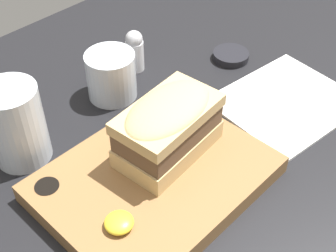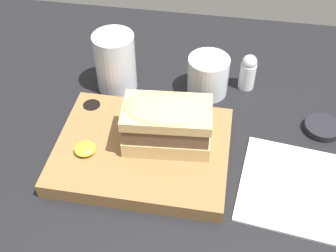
{
  "view_description": "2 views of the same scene",
  "coord_description": "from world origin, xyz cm",
  "px_view_note": "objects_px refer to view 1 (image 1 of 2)",
  "views": [
    {
      "loc": [
        -22.93,
        -30.39,
        49.34
      ],
      "look_at": [
        7.89,
        -0.71,
        10.19
      ],
      "focal_mm": 50.0,
      "sensor_mm": 36.0,
      "label": 1
    },
    {
      "loc": [
        16.63,
        -46.45,
        55.43
      ],
      "look_at": [
        9.01,
        -1.16,
        9.54
      ],
      "focal_mm": 45.0,
      "sensor_mm": 36.0,
      "label": 2
    }
  ],
  "objects_px": {
    "serving_board": "(154,179)",
    "sandwich": "(169,126)",
    "wine_glass": "(111,77)",
    "water_glass": "(17,129)",
    "napkin": "(286,102)",
    "salt_shaker": "(135,50)",
    "condiment_dish": "(231,56)"
  },
  "relations": [
    {
      "from": "condiment_dish",
      "to": "serving_board",
      "type": "bearing_deg",
      "value": -159.84
    },
    {
      "from": "napkin",
      "to": "condiment_dish",
      "type": "distance_m",
      "value": 0.14
    },
    {
      "from": "wine_glass",
      "to": "salt_shaker",
      "type": "xyz_separation_m",
      "value": [
        0.07,
        0.03,
        0.0
      ]
    },
    {
      "from": "wine_glass",
      "to": "sandwich",
      "type": "bearing_deg",
      "value": -106.04
    },
    {
      "from": "sandwich",
      "to": "salt_shaker",
      "type": "bearing_deg",
      "value": 58.04
    },
    {
      "from": "sandwich",
      "to": "condiment_dish",
      "type": "xyz_separation_m",
      "value": [
        0.26,
        0.1,
        -0.07
      ]
    },
    {
      "from": "salt_shaker",
      "to": "water_glass",
      "type": "bearing_deg",
      "value": -170.97
    },
    {
      "from": "serving_board",
      "to": "sandwich",
      "type": "distance_m",
      "value": 0.07
    },
    {
      "from": "water_glass",
      "to": "napkin",
      "type": "relative_size",
      "value": 0.52
    },
    {
      "from": "salt_shaker",
      "to": "serving_board",
      "type": "bearing_deg",
      "value": -127.86
    },
    {
      "from": "serving_board",
      "to": "sandwich",
      "type": "xyz_separation_m",
      "value": [
        0.04,
        0.01,
        0.06
      ]
    },
    {
      "from": "water_glass",
      "to": "wine_glass",
      "type": "xyz_separation_m",
      "value": [
        0.18,
        0.01,
        -0.01
      ]
    },
    {
      "from": "sandwich",
      "to": "serving_board",
      "type": "bearing_deg",
      "value": -163.59
    },
    {
      "from": "sandwich",
      "to": "condiment_dish",
      "type": "bearing_deg",
      "value": 20.72
    },
    {
      "from": "water_glass",
      "to": "wine_glass",
      "type": "height_order",
      "value": "water_glass"
    },
    {
      "from": "water_glass",
      "to": "salt_shaker",
      "type": "xyz_separation_m",
      "value": [
        0.25,
        0.04,
        -0.01
      ]
    },
    {
      "from": "wine_glass",
      "to": "serving_board",
      "type": "bearing_deg",
      "value": -115.83
    },
    {
      "from": "wine_glass",
      "to": "salt_shaker",
      "type": "distance_m",
      "value": 0.08
    },
    {
      "from": "sandwich",
      "to": "wine_glass",
      "type": "height_order",
      "value": "sandwich"
    },
    {
      "from": "serving_board",
      "to": "napkin",
      "type": "relative_size",
      "value": 1.27
    },
    {
      "from": "sandwich",
      "to": "salt_shaker",
      "type": "height_order",
      "value": "sandwich"
    },
    {
      "from": "serving_board",
      "to": "condiment_dish",
      "type": "xyz_separation_m",
      "value": [
        0.3,
        0.11,
        -0.01
      ]
    },
    {
      "from": "serving_board",
      "to": "wine_glass",
      "type": "xyz_separation_m",
      "value": [
        0.09,
        0.18,
        0.02
      ]
    },
    {
      "from": "napkin",
      "to": "serving_board",
      "type": "bearing_deg",
      "value": 173.7
    },
    {
      "from": "condiment_dish",
      "to": "water_glass",
      "type": "bearing_deg",
      "value": 171.18
    },
    {
      "from": "sandwich",
      "to": "water_glass",
      "type": "bearing_deg",
      "value": 128.37
    },
    {
      "from": "serving_board",
      "to": "water_glass",
      "type": "xyz_separation_m",
      "value": [
        -0.09,
        0.17,
        0.04
      ]
    },
    {
      "from": "wine_glass",
      "to": "napkin",
      "type": "distance_m",
      "value": 0.28
    },
    {
      "from": "water_glass",
      "to": "condiment_dish",
      "type": "relative_size",
      "value": 1.82
    },
    {
      "from": "water_glass",
      "to": "salt_shaker",
      "type": "relative_size",
      "value": 1.56
    },
    {
      "from": "sandwich",
      "to": "napkin",
      "type": "bearing_deg",
      "value": -10.27
    },
    {
      "from": "serving_board",
      "to": "water_glass",
      "type": "relative_size",
      "value": 2.44
    }
  ]
}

